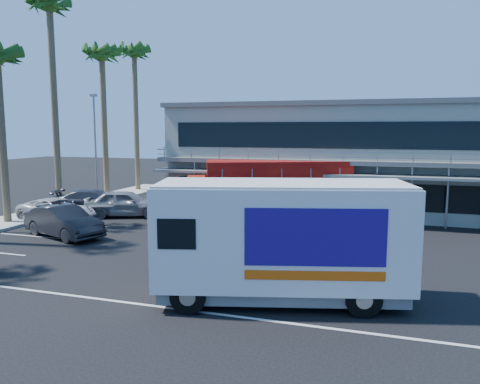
% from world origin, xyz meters
% --- Properties ---
extents(ground, '(120.00, 120.00, 0.00)m').
position_xyz_m(ground, '(0.00, 0.00, 0.00)').
color(ground, black).
rests_on(ground, ground).
extents(building, '(22.40, 12.00, 7.30)m').
position_xyz_m(building, '(3.00, 14.94, 3.66)').
color(building, gray).
rests_on(building, ground).
extents(curb_strip, '(3.00, 32.00, 0.16)m').
position_xyz_m(curb_strip, '(-15.00, 6.00, 0.08)').
color(curb_strip, '#A5A399').
rests_on(curb_strip, ground).
extents(palm_d, '(2.80, 2.80, 14.75)m').
position_xyz_m(palm_d, '(-15.20, 8.00, 12.80)').
color(palm_d, brown).
rests_on(palm_d, ground).
extents(palm_e, '(2.80, 2.80, 12.25)m').
position_xyz_m(palm_e, '(-14.70, 13.00, 10.57)').
color(palm_e, brown).
rests_on(palm_e, ground).
extents(palm_f, '(2.80, 2.80, 13.25)m').
position_xyz_m(palm_f, '(-15.10, 18.50, 11.47)').
color(palm_f, brown).
rests_on(palm_f, ground).
extents(light_pole_far, '(0.50, 0.25, 8.09)m').
position_xyz_m(light_pole_far, '(-14.20, 11.00, 4.50)').
color(light_pole_far, gray).
rests_on(light_pole_far, ground).
extents(red_truck, '(11.13, 6.54, 3.70)m').
position_xyz_m(red_truck, '(-0.52, 8.21, 2.04)').
color(red_truck, '#AD240D').
rests_on(red_truck, ground).
extents(white_van, '(8.45, 4.72, 3.92)m').
position_xyz_m(white_van, '(3.29, -4.33, 2.08)').
color(white_van, white).
rests_on(white_van, ground).
extents(parked_car_b, '(5.20, 3.23, 1.62)m').
position_xyz_m(parked_car_b, '(-9.50, 1.20, 0.81)').
color(parked_car_b, black).
rests_on(parked_car_b, ground).
extents(parked_car_c, '(5.42, 3.23, 1.41)m').
position_xyz_m(parked_car_c, '(-12.50, 4.40, 0.71)').
color(parked_car_c, '#B9B9BB').
rests_on(parked_car_c, ground).
extents(parked_car_d, '(5.86, 3.67, 1.58)m').
position_xyz_m(parked_car_d, '(-12.03, 7.60, 0.79)').
color(parked_car_d, '#2A2D38').
rests_on(parked_car_d, ground).
extents(parked_car_e, '(5.44, 3.67, 1.72)m').
position_xyz_m(parked_car_e, '(-9.50, 7.20, 0.86)').
color(parked_car_e, gray).
rests_on(parked_car_e, ground).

